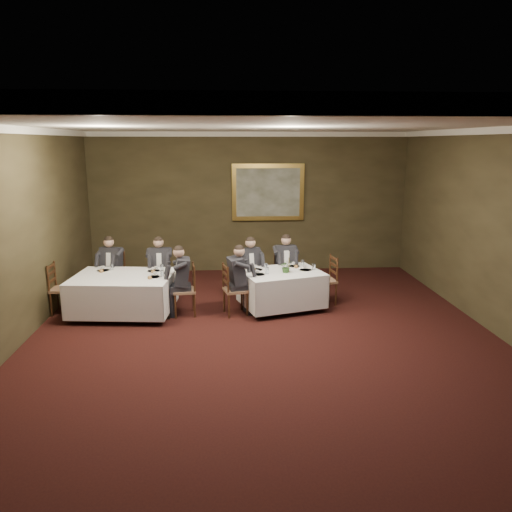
{
  "coord_description": "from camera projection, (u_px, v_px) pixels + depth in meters",
  "views": [
    {
      "loc": [
        -0.66,
        -7.6,
        3.25
      ],
      "look_at": [
        -0.06,
        1.56,
        1.15
      ],
      "focal_mm": 35.0,
      "sensor_mm": 36.0,
      "label": 1
    }
  ],
  "objects": [
    {
      "name": "diner_sec_backleft",
      "position": [
        113.0,
        275.0,
        10.5
      ],
      "size": [
        0.51,
        0.57,
        1.35
      ],
      "rotation": [
        0.0,
        0.0,
        2.87
      ],
      "color": "black",
      "rests_on": "chair_sec_backleft"
    },
    {
      "name": "front_wall",
      "position": [
        339.0,
        406.0,
        2.9
      ],
      "size": [
        8.0,
        0.1,
        3.5
      ],
      "primitive_type": "cube",
      "color": "#312A18",
      "rests_on": "ground"
    },
    {
      "name": "ground",
      "position": [
        266.0,
        346.0,
        8.15
      ],
      "size": [
        10.0,
        10.0,
        0.0
      ],
      "primitive_type": "plane",
      "color": "black",
      "rests_on": "ground"
    },
    {
      "name": "diner_main_backright",
      "position": [
        285.0,
        273.0,
        10.71
      ],
      "size": [
        0.44,
        0.51,
        1.35
      ],
      "rotation": [
        0.0,
        0.0,
        3.22
      ],
      "color": "black",
      "rests_on": "chair_main_backright"
    },
    {
      "name": "ceiling",
      "position": [
        267.0,
        125.0,
        7.37
      ],
      "size": [
        8.0,
        10.0,
        0.1
      ],
      "primitive_type": "cube",
      "color": "silver",
      "rests_on": "back_wall"
    },
    {
      "name": "diner_sec_backright",
      "position": [
        160.0,
        276.0,
        10.46
      ],
      "size": [
        0.43,
        0.5,
        1.35
      ],
      "rotation": [
        0.0,
        0.0,
        3.19
      ],
      "color": "black",
      "rests_on": "chair_sec_backright"
    },
    {
      "name": "place_setting_table_main",
      "position": [
        259.0,
        268.0,
        9.98
      ],
      "size": [
        0.33,
        0.31,
        0.14
      ],
      "color": "white",
      "rests_on": "table_main"
    },
    {
      "name": "diner_main_backleft",
      "position": [
        249.0,
        276.0,
        10.43
      ],
      "size": [
        0.55,
        0.59,
        1.35
      ],
      "rotation": [
        0.0,
        0.0,
        3.51
      ],
      "color": "black",
      "rests_on": "chair_main_backleft"
    },
    {
      "name": "table_second",
      "position": [
        123.0,
        292.0,
        9.57
      ],
      "size": [
        2.0,
        1.6,
        0.67
      ],
      "rotation": [
        0.0,
        0.0,
        -0.1
      ],
      "color": "black",
      "rests_on": "ground"
    },
    {
      "name": "diner_main_endleft",
      "position": [
        235.0,
        289.0,
        9.54
      ],
      "size": [
        0.56,
        0.5,
        1.35
      ],
      "rotation": [
        0.0,
        0.0,
        -1.33
      ],
      "color": "black",
      "rests_on": "chair_main_endleft"
    },
    {
      "name": "chair_main_backleft",
      "position": [
        249.0,
        286.0,
        10.49
      ],
      "size": [
        0.56,
        0.55,
        1.0
      ],
      "rotation": [
        0.0,
        0.0,
        3.51
      ],
      "color": "brown",
      "rests_on": "ground"
    },
    {
      "name": "left_wall",
      "position": [
        2.0,
        244.0,
        7.51
      ],
      "size": [
        0.1,
        10.0,
        3.5
      ],
      "primitive_type": "cube",
      "color": "#312A18",
      "rests_on": "ground"
    },
    {
      "name": "chair_main_backright",
      "position": [
        285.0,
        283.0,
        10.77
      ],
      "size": [
        0.47,
        0.45,
        1.0
      ],
      "rotation": [
        0.0,
        0.0,
        3.22
      ],
      "color": "brown",
      "rests_on": "ground"
    },
    {
      "name": "centerpiece",
      "position": [
        286.0,
        266.0,
        9.71
      ],
      "size": [
        0.25,
        0.22,
        0.26
      ],
      "primitive_type": "imported",
      "rotation": [
        0.0,
        0.0,
        0.09
      ],
      "color": "#2D5926",
      "rests_on": "table_main"
    },
    {
      "name": "diner_sec_endright",
      "position": [
        184.0,
        289.0,
        9.51
      ],
      "size": [
        0.52,
        0.45,
        1.35
      ],
      "rotation": [
        0.0,
        0.0,
        1.69
      ],
      "color": "black",
      "rests_on": "chair_sec_endright"
    },
    {
      "name": "chair_sec_backleft",
      "position": [
        114.0,
        286.0,
        10.56
      ],
      "size": [
        0.54,
        0.52,
        1.0
      ],
      "rotation": [
        0.0,
        0.0,
        2.87
      ],
      "color": "brown",
      "rests_on": "ground"
    },
    {
      "name": "candlestick",
      "position": [
        289.0,
        264.0,
        9.79
      ],
      "size": [
        0.06,
        0.06,
        0.42
      ],
      "color": "#B19536",
      "rests_on": "table_main"
    },
    {
      "name": "chair_sec_backright",
      "position": [
        161.0,
        286.0,
        10.52
      ],
      "size": [
        0.46,
        0.44,
        1.0
      ],
      "rotation": [
        0.0,
        0.0,
        3.19
      ],
      "color": "brown",
      "rests_on": "ground"
    },
    {
      "name": "painting",
      "position": [
        268.0,
        192.0,
        12.54
      ],
      "size": [
        1.82,
        0.09,
        1.42
      ],
      "color": "#DEB551",
      "rests_on": "back_wall"
    },
    {
      "name": "chair_main_endleft",
      "position": [
        235.0,
        300.0,
        9.59
      ],
      "size": [
        0.51,
        0.53,
        1.0
      ],
      "rotation": [
        0.0,
        0.0,
        -1.33
      ],
      "color": "brown",
      "rests_on": "ground"
    },
    {
      "name": "chair_main_endright",
      "position": [
        325.0,
        290.0,
        10.24
      ],
      "size": [
        0.49,
        0.5,
        1.0
      ],
      "rotation": [
        0.0,
        0.0,
        1.74
      ],
      "color": "brown",
      "rests_on": "ground"
    },
    {
      "name": "place_setting_table_second",
      "position": [
        106.0,
        268.0,
        9.92
      ],
      "size": [
        0.33,
        0.31,
        0.14
      ],
      "color": "white",
      "rests_on": "table_second"
    },
    {
      "name": "crown_molding",
      "position": [
        267.0,
        129.0,
        7.39
      ],
      "size": [
        8.0,
        10.0,
        0.12
      ],
      "color": "white",
      "rests_on": "back_wall"
    },
    {
      "name": "chair_sec_endright",
      "position": [
        185.0,
        300.0,
        9.57
      ],
      "size": [
        0.47,
        0.49,
        1.0
      ],
      "rotation": [
        0.0,
        0.0,
        1.69
      ],
      "color": "brown",
      "rests_on": "ground"
    },
    {
      "name": "chair_sec_endleft",
      "position": [
        63.0,
        299.0,
        9.64
      ],
      "size": [
        0.43,
        0.45,
        1.0
      ],
      "rotation": [
        0.0,
        0.0,
        -1.59
      ],
      "color": "brown",
      "rests_on": "ground"
    },
    {
      "name": "back_wall",
      "position": [
        249.0,
        203.0,
        12.63
      ],
      "size": [
        8.0,
        0.1,
        3.5
      ],
      "primitive_type": "cube",
      "color": "#312A18",
      "rests_on": "ground"
    },
    {
      "name": "table_main",
      "position": [
        281.0,
        287.0,
        9.88
      ],
      "size": [
        1.81,
        1.56,
        0.67
      ],
      "rotation": [
        0.0,
        0.0,
        0.29
      ],
      "color": "black",
      "rests_on": "ground"
    }
  ]
}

